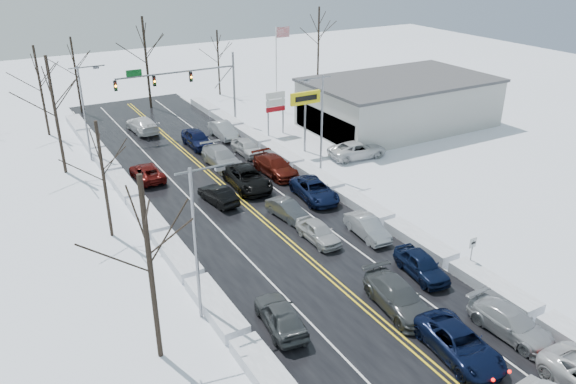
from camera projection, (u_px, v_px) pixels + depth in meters
ground at (295, 247)px, 38.52m from camera, size 160.00×160.00×0.00m
road_surface at (281, 235)px, 40.10m from camera, size 14.00×84.00×0.01m
snow_bank_left at (180, 263)px, 36.66m from camera, size 1.51×72.00×0.73m
snow_bank_right at (367, 212)px, 43.54m from camera, size 1.51×72.00×0.73m
traffic_signal_mast at (191, 80)px, 59.92m from camera, size 13.28×0.39×8.00m
tires_plus_sign at (305, 102)px, 53.83m from camera, size 3.20×0.34×6.00m
used_vehicles_sign at (276, 104)px, 59.27m from camera, size 2.20×0.22×4.65m
speed_limit_sign at (472, 248)px, 35.23m from camera, size 0.55×0.09×2.35m
flagpole at (278, 62)px, 66.62m from camera, size 1.87×1.20×10.00m
dealership_building at (399, 102)px, 62.48m from camera, size 20.40×12.40×5.30m
streetlight_ne at (320, 118)px, 47.97m from camera, size 3.20×0.25×9.00m
streetlight_sw at (198, 232)px, 29.41m from camera, size 3.20×0.25×9.00m
streetlight_nw at (86, 106)px, 51.52m from camera, size 3.20×0.25×9.00m
tree_left_b at (146, 235)px, 25.68m from camera, size 4.00×4.00×10.00m
tree_left_c at (101, 158)px, 37.63m from camera, size 3.40×3.40×8.50m
tree_left_d at (52, 93)px, 47.79m from camera, size 4.20×4.20×10.50m
tree_left_e at (38, 73)px, 57.74m from camera, size 3.80×3.80×9.50m
tree_far_b at (74, 60)px, 65.58m from camera, size 3.60×3.60×9.00m
tree_far_c at (145, 45)px, 67.04m from camera, size 4.40×4.40×11.00m
tree_far_d at (218, 50)px, 73.48m from camera, size 3.40×3.40×8.50m
tree_far_e at (319, 30)px, 80.53m from camera, size 4.20×4.20×10.50m
queued_car_2 at (458, 355)px, 28.58m from camera, size 3.02×5.52×1.47m
queued_car_3 at (397, 308)px, 32.22m from camera, size 2.84×5.61×1.56m
queued_car_4 at (318, 241)px, 39.38m from camera, size 1.69×4.14×1.41m
queued_car_5 at (287, 218)px, 42.62m from camera, size 1.90×4.17×1.33m
queued_car_6 at (248, 187)px, 47.79m from camera, size 3.14×6.14×1.66m
queued_car_7 at (222, 166)px, 52.24m from camera, size 2.38×5.79×1.68m
queued_car_8 at (198, 147)px, 57.07m from camera, size 2.05×5.02×1.70m
queued_car_11 at (509, 333)px, 30.16m from camera, size 2.21×5.02×1.43m
queued_car_12 at (420, 275)px, 35.38m from camera, size 2.33×4.60×1.50m
queued_car_13 at (367, 236)px, 39.99m from camera, size 1.80×4.36×1.40m
queued_car_14 at (314, 198)px, 45.74m from camera, size 3.01×5.60×1.49m
queued_car_15 at (275, 174)px, 50.37m from camera, size 2.45×5.62×1.61m
queued_car_16 at (247, 154)px, 55.00m from camera, size 1.86×4.42×1.49m
queued_car_17 at (224, 137)px, 59.72m from camera, size 1.78×4.89×1.60m
oncoming_car_0 at (219, 203)px, 44.99m from camera, size 2.05×4.43×1.41m
oncoming_car_1 at (148, 179)px, 49.33m from camera, size 2.28×4.84×1.34m
oncoming_car_2 at (143, 132)px, 61.40m from camera, size 2.69×5.85×1.66m
oncoming_car_3 at (281, 327)px, 30.67m from camera, size 2.42×4.75×1.55m
parked_car_0 at (357, 157)px, 54.26m from camera, size 5.93×3.13×1.59m
parked_car_1 at (349, 137)px, 59.71m from camera, size 2.28×5.20×1.49m
parked_car_2 at (314, 128)px, 62.50m from camera, size 1.59×3.95×1.34m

